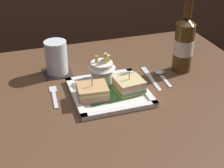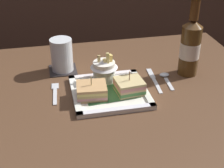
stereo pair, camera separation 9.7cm
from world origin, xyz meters
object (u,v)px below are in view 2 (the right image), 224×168
Objects in this scene: fork at (55,92)px; knife at (154,79)px; fries_cup at (104,68)px; spoon at (165,77)px; sandwich_half_right at (129,86)px; beer_bottle at (190,46)px; dining_table at (114,131)px; water_glass at (62,57)px; sandwich_half_left at (92,91)px; square_plate at (109,92)px.

fork is 0.35m from knife.
fries_cup is 0.92× the size of spoon.
sandwich_half_right reaches higher than spoon.
beer_bottle reaches higher than spoon.
water_glass reaches higher than dining_table.
fries_cup is at bearing 176.40° from knife.
spoon is at bearing -20.98° from water_glass.
sandwich_half_left reaches higher than knife.
sandwich_half_right is at bearing -16.69° from square_plate.
fries_cup reaches higher than square_plate.
fork is (-0.24, 0.06, -0.03)m from sandwich_half_right.
sandwich_half_right is at bearing 0.00° from sandwich_half_left.
beer_bottle is 0.46m from water_glass.
fries_cup is at bearing 101.78° from dining_table.
fries_cup reaches higher than fork.
fork is at bearing 150.81° from sandwich_half_left.
spoon is (0.04, 0.00, 0.00)m from knife.
fries_cup is (-0.02, 0.09, 0.21)m from dining_table.
spoon reaches higher than dining_table.
dining_table is 10.79× the size of sandwich_half_left.
sandwich_half_left reaches higher than square_plate.
water_glass is 0.17m from fork.
sandwich_half_right reaches higher than square_plate.
beer_bottle reaches higher than sandwich_half_right.
beer_bottle is at bearing -14.81° from water_glass.
water_glass reaches higher than fork.
sandwich_half_right is 0.53× the size of knife.
water_glass is at bearing 136.34° from fries_cup.
water_glass is at bearing 159.02° from spoon.
knife is (-0.13, -0.02, -0.11)m from beer_bottle.
beer_bottle is (0.25, 0.10, 0.08)m from sandwich_half_right.
dining_table is 0.16m from square_plate.
sandwich_half_right is 0.86× the size of fries_cup.
spoon is at bearing -2.28° from fries_cup.
knife is at bearing 19.40° from square_plate.
spoon is at bearing -168.45° from beer_bottle.
sandwich_half_right is (0.06, -0.02, 0.03)m from square_plate.
fork is at bearing 165.59° from square_plate.
square_plate is 2.42× the size of sandwich_half_left.
sandwich_half_right is 0.69× the size of fork.
sandwich_half_left is 0.23m from water_glass.
beer_bottle is (0.29, 0.09, 0.26)m from dining_table.
sandwich_half_left is (-0.08, -0.01, 0.18)m from dining_table.
beer_bottle is 2.40× the size of spoon.
square_plate is 2.07× the size of spoon.
fries_cup is (-0.00, 0.07, 0.05)m from square_plate.
sandwich_half_left reaches higher than fork.
sandwich_half_right is at bearing -152.28° from spoon.
fries_cup is at bearing 125.70° from sandwich_half_right.
beer_bottle is (0.31, 0.01, 0.05)m from fries_cup.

